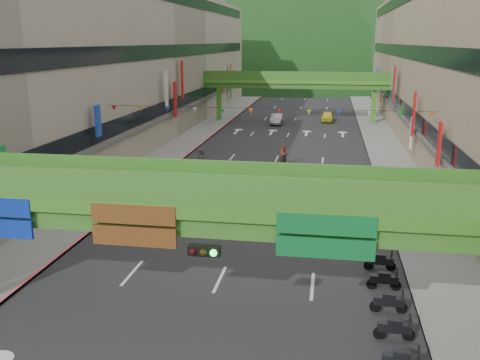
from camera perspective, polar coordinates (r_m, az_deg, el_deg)
road_slab at (r=62.76m, az=4.85°, el=4.20°), size 18.00×140.00×0.02m
sidewalk_left at (r=64.56m, az=-4.95°, el=4.55°), size 4.00×140.00×0.15m
sidewalk_right at (r=62.85m, az=14.92°, el=3.83°), size 4.00×140.00×0.15m
curb_left at (r=64.11m, az=-3.30°, el=4.52°), size 0.20×140.00×0.18m
curb_right at (r=62.69m, az=13.19°, el=3.93°), size 0.20×140.00×0.18m
building_row_left at (r=66.04m, az=-11.98°, el=12.71°), size 12.80×95.00×19.00m
building_row_right at (r=63.13m, az=22.82°, el=11.84°), size 12.80×95.00×19.00m
overpass_near at (r=18.43m, az=-3.64°, el=-4.77°), size 28.00×12.27×7.10m
overpass_far at (r=76.93m, az=5.89°, el=10.15°), size 28.00×2.20×7.10m
hill_left at (r=173.06m, az=2.93°, el=10.87°), size 168.00×140.00×112.00m
hill_right at (r=192.92m, az=15.75°, el=10.74°), size 208.00×176.00×128.00m
bunting_string at (r=42.17m, az=2.72°, el=7.31°), size 26.00×0.36×0.47m
scooter_rider_mid at (r=49.95m, az=4.74°, el=2.70°), size 0.89×1.60×2.02m
scooter_rider_far at (r=47.41m, az=-4.11°, el=2.09°), size 0.89×1.60×2.08m
parked_scooter_row at (r=24.26m, az=15.60°, el=-12.38°), size 1.60×9.35×1.08m
car_silver at (r=75.14m, az=3.96°, el=6.50°), size 1.65×4.52×1.48m
car_yellow at (r=78.54m, az=9.30°, el=6.69°), size 1.84×4.33×1.46m
pedestrian_red at (r=32.34m, az=17.78°, el=-5.05°), size 0.80×0.63×1.63m
pedestrian_dark at (r=31.56m, az=22.32°, el=-6.07°), size 0.96×0.71×1.51m
pedestrian_blue at (r=31.81m, az=17.80°, el=-5.25°), size 0.85×0.56×1.77m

